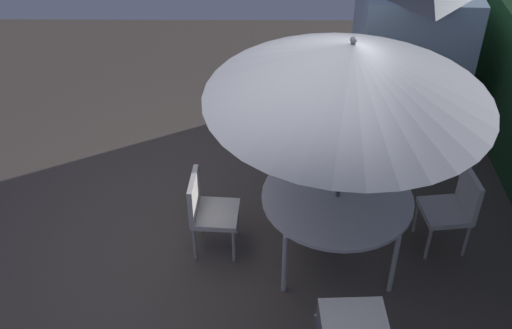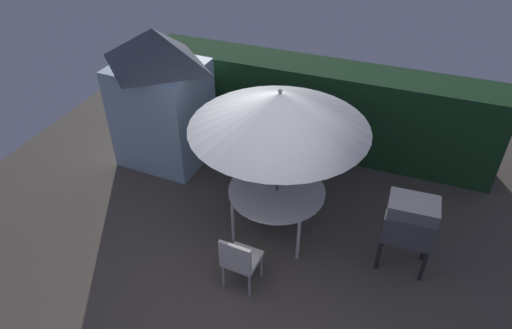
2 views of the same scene
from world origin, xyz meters
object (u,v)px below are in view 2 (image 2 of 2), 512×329
at_px(chair_far_side, 239,259).
at_px(chair_near_shed, 291,158).
at_px(bbq_grill, 410,221).
at_px(patio_umbrella, 280,111).
at_px(patio_table, 277,192).
at_px(garden_shed, 161,96).

bearing_deg(chair_far_side, chair_near_shed, 91.28).
relative_size(chair_near_shed, chair_far_side, 1.00).
relative_size(bbq_grill, chair_far_side, 1.33).
xyz_separation_m(patio_umbrella, chair_far_side, (-0.09, -1.29, -1.63)).
height_order(bbq_grill, chair_near_shed, bbq_grill).
height_order(patio_table, chair_near_shed, chair_near_shed).
xyz_separation_m(garden_shed, chair_near_shed, (2.45, 0.08, -0.79)).
bearing_deg(patio_umbrella, patio_table, 85.24).
distance_m(garden_shed, chair_far_side, 3.58).
height_order(garden_shed, bbq_grill, garden_shed).
bearing_deg(bbq_grill, garden_shed, 165.09).
relative_size(bbq_grill, chair_near_shed, 1.33).
bearing_deg(patio_table, patio_umbrella, -94.76).
bearing_deg(patio_table, garden_shed, 156.41).
relative_size(garden_shed, bbq_grill, 2.14).
bearing_deg(chair_near_shed, bbq_grill, -31.62).
relative_size(garden_shed, patio_umbrella, 1.01).
bearing_deg(garden_shed, patio_table, -23.59).
xyz_separation_m(patio_table, patio_umbrella, (-0.00, -0.00, 1.43)).
bearing_deg(chair_near_shed, patio_umbrella, -83.21).
bearing_deg(patio_table, chair_near_shed, 96.79).
relative_size(patio_table, patio_umbrella, 0.58).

